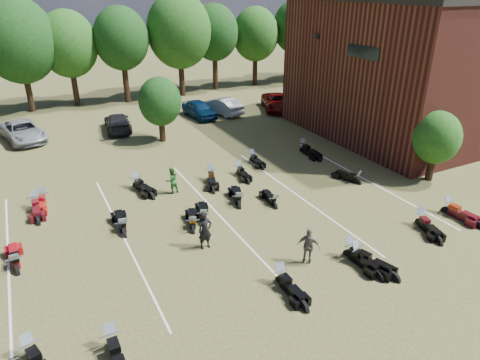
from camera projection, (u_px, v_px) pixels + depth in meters
ground at (297, 227)px, 21.50m from camera, size 160.00×160.00×0.00m
car_2 at (23, 131)px, 32.89m from camera, size 3.62×5.81×1.50m
car_3 at (118, 122)px, 35.21m from camera, size 2.52×4.99×1.39m
car_4 at (199, 109)px, 38.61m from camera, size 2.19×4.58×1.51m
car_5 at (222, 106)px, 39.65m from camera, size 2.79×4.85×1.51m
car_6 at (277, 102)px, 40.90m from camera, size 4.25×5.85×1.48m
car_7 at (282, 102)px, 41.46m from camera, size 3.41×4.80×1.29m
person_black at (205, 230)px, 19.44m from camera, size 0.69×0.46×1.84m
person_green at (172, 180)px, 24.65m from camera, size 0.88×0.74×1.59m
person_grey at (309, 246)px, 18.43m from camera, size 0.98×1.00×1.69m
motorcycle_0 at (32, 359)px, 13.97m from camera, size 1.47×2.52×1.34m
motorcycle_1 at (113, 349)px, 14.34m from camera, size 0.82×2.49×1.38m
motorcycle_2 at (281, 283)px, 17.46m from camera, size 0.77×2.31×1.28m
motorcycle_3 at (349, 257)px, 19.14m from camera, size 0.86×2.45×1.35m
motorcycle_4 at (355, 261)px, 18.86m from camera, size 1.45×2.60×1.38m
motorcycle_5 at (419, 225)px, 21.67m from camera, size 1.45×2.45×1.30m
motorcycle_6 at (447, 213)px, 22.81m from camera, size 0.91×2.47×1.35m
motorcycle_7 at (18, 271)px, 18.19m from camera, size 0.88×2.43×1.34m
motorcycle_8 at (193, 231)px, 21.14m from camera, size 1.37×2.34×1.24m
motorcycle_9 at (124, 235)px, 20.84m from camera, size 0.95×2.52×1.38m
motorcycle_10 at (204, 224)px, 21.77m from camera, size 1.38×2.38×1.26m
motorcycle_11 at (239, 207)px, 23.44m from camera, size 1.41×2.49×1.33m
motorcycle_12 at (275, 207)px, 23.39m from camera, size 0.87×2.12×1.15m
motorcycle_13 at (357, 183)px, 26.13m from camera, size 1.30×2.23×1.18m
motorcycle_14 at (37, 208)px, 23.29m from camera, size 0.81×2.47×1.37m
motorcycle_15 at (44, 203)px, 23.82m from camera, size 1.15×2.36×1.26m
motorcycle_16 at (137, 188)px, 25.60m from camera, size 1.32×2.58×1.38m
motorcycle_17 at (211, 179)px, 26.66m from camera, size 1.51×2.55×1.35m
motorcycle_18 at (239, 173)px, 27.49m from camera, size 0.92×2.17×1.18m
motorcycle_19 at (252, 161)px, 29.40m from camera, size 0.78×2.11×1.16m
motorcycle_20 at (303, 152)px, 30.92m from camera, size 0.85×2.54×1.41m
brick_building at (460, 59)px, 35.62m from camera, size 25.40×15.20×10.70m
tree_line at (125, 37)px, 41.82m from camera, size 56.00×6.00×9.79m
young_tree_near_building at (437, 138)px, 25.50m from camera, size 2.80×2.80×4.16m
young_tree_midfield at (160, 101)px, 31.87m from camera, size 3.20×3.20×4.70m
parking_lines at (218, 214)px, 22.67m from camera, size 20.10×14.00×0.01m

